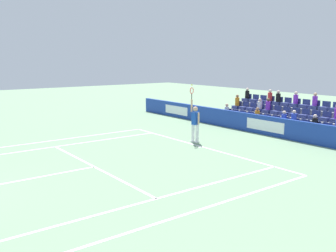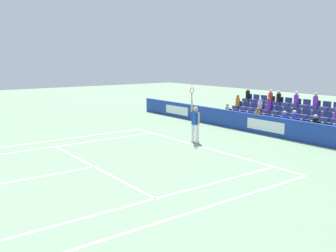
% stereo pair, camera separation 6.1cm
% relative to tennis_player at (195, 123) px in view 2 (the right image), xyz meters
% --- Properties ---
extents(line_baseline, '(10.97, 0.10, 0.01)m').
position_rel_tennis_player_xyz_m(line_baseline, '(-0.90, 0.36, -0.99)').
color(line_baseline, white).
rests_on(line_baseline, ground).
extents(line_service, '(8.23, 0.10, 0.01)m').
position_rel_tennis_player_xyz_m(line_service, '(-0.90, 5.85, -0.99)').
color(line_service, white).
rests_on(line_service, ground).
extents(line_centre_service, '(0.10, 6.40, 0.01)m').
position_rel_tennis_player_xyz_m(line_centre_service, '(-0.90, 9.05, -0.99)').
color(line_centre_service, white).
rests_on(line_centre_service, ground).
extents(line_singles_sideline_left, '(0.10, 11.89, 0.01)m').
position_rel_tennis_player_xyz_m(line_singles_sideline_left, '(3.21, 6.30, -0.99)').
color(line_singles_sideline_left, white).
rests_on(line_singles_sideline_left, ground).
extents(line_singles_sideline_right, '(0.10, 11.89, 0.01)m').
position_rel_tennis_player_xyz_m(line_singles_sideline_right, '(-5.02, 6.30, -0.99)').
color(line_singles_sideline_right, white).
rests_on(line_singles_sideline_right, ground).
extents(line_doubles_sideline_left, '(0.10, 11.89, 0.01)m').
position_rel_tennis_player_xyz_m(line_doubles_sideline_left, '(4.58, 6.30, -0.99)').
color(line_doubles_sideline_left, white).
rests_on(line_doubles_sideline_left, ground).
extents(line_doubles_sideline_right, '(0.10, 11.89, 0.01)m').
position_rel_tennis_player_xyz_m(line_doubles_sideline_right, '(-6.39, 6.30, -0.99)').
color(line_doubles_sideline_right, white).
rests_on(line_doubles_sideline_right, ground).
extents(line_centre_mark, '(0.10, 0.20, 0.01)m').
position_rel_tennis_player_xyz_m(line_centre_mark, '(-0.90, 0.46, -0.99)').
color(line_centre_mark, white).
rests_on(line_centre_mark, ground).
extents(sponsor_barrier, '(23.20, 0.22, 1.04)m').
position_rel_tennis_player_xyz_m(sponsor_barrier, '(-0.90, -4.29, -0.47)').
color(sponsor_barrier, '#193899').
rests_on(sponsor_barrier, ground).
extents(tennis_player, '(0.54, 0.42, 2.85)m').
position_rel_tennis_player_xyz_m(tennis_player, '(0.00, 0.00, 0.00)').
color(tennis_player, white).
rests_on(tennis_player, ground).
extents(stadium_stand, '(8.68, 2.85, 2.20)m').
position_rel_tennis_player_xyz_m(stadium_stand, '(-0.91, -6.60, -0.43)').
color(stadium_stand, gray).
rests_on(stadium_stand, ground).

